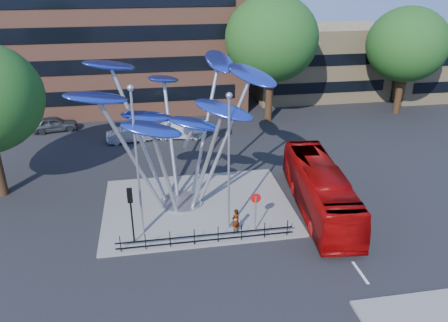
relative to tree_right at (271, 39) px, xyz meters
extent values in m
plane|color=black|center=(-8.00, -22.00, -8.04)|extent=(120.00, 120.00, 0.00)
cube|color=slate|center=(-9.00, -16.00, -7.96)|extent=(12.00, 9.00, 0.15)
cube|color=tan|center=(8.00, 8.00, -4.04)|extent=(15.00, 8.00, 8.00)
cube|color=tan|center=(22.00, 6.00, -4.54)|extent=(12.00, 8.00, 7.00)
cylinder|color=black|center=(0.00, 0.00, -5.18)|extent=(0.70, 0.70, 5.72)
ellipsoid|color=#154A18|center=(0.00, 0.00, 0.02)|extent=(8.80, 8.80, 8.10)
cylinder|color=black|center=(14.00, 0.00, -5.51)|extent=(0.70, 0.70, 5.06)
ellipsoid|color=#154A18|center=(14.00, 0.00, -0.91)|extent=(8.00, 8.00, 7.36)
cylinder|color=#9EA0A5|center=(-10.00, -15.50, -7.83)|extent=(2.80, 2.80, 0.12)
cylinder|color=#9EA0A5|center=(-11.20, -16.10, -3.99)|extent=(0.24, 0.24, 7.80)
ellipsoid|color=#2B43BD|center=(-14.40, -17.10, -0.09)|extent=(3.92, 2.95, 1.39)
cylinder|color=#9EA0A5|center=(-10.40, -16.50, -4.69)|extent=(0.24, 0.24, 6.40)
ellipsoid|color=#2B43BD|center=(-11.60, -18.70, -1.49)|extent=(3.47, 1.78, 1.31)
cylinder|color=#9EA0A5|center=(-9.40, -16.30, -4.39)|extent=(0.24, 0.24, 7.00)
ellipsoid|color=#2B43BD|center=(-7.60, -17.90, -0.89)|extent=(3.81, 3.11, 1.36)
cylinder|color=#9EA0A5|center=(-8.80, -15.50, -3.79)|extent=(0.24, 0.24, 8.20)
ellipsoid|color=#2B43BD|center=(-5.40, -15.10, 0.31)|extent=(3.52, 4.06, 1.44)
cylinder|color=#9EA0A5|center=(-9.20, -14.60, -3.59)|extent=(0.24, 0.24, 8.60)
ellipsoid|color=#2B43BD|center=(-7.00, -12.60, 0.71)|extent=(2.21, 3.79, 1.39)
cylinder|color=#9EA0A5|center=(-10.20, -14.50, -4.19)|extent=(0.24, 0.24, 7.40)
ellipsoid|color=#2B43BD|center=(-10.60, -11.90, -0.49)|extent=(3.02, 3.71, 1.34)
cylinder|color=#9EA0A5|center=(-11.00, -15.10, -3.49)|extent=(0.24, 0.24, 8.80)
ellipsoid|color=#2B43BD|center=(-13.80, -13.70, 0.91)|extent=(3.88, 3.60, 1.42)
ellipsoid|color=#2B43BD|center=(-11.80, -15.30, -1.89)|extent=(3.40, 1.96, 1.13)
ellipsoid|color=#2B43BD|center=(-9.10, -15.90, -2.29)|extent=(3.39, 2.16, 1.11)
cylinder|color=#9EA0A5|center=(-12.50, -18.50, -3.64)|extent=(0.14, 0.14, 8.50)
sphere|color=#9EA0A5|center=(-12.50, -18.50, 0.73)|extent=(0.36, 0.36, 0.36)
cylinder|color=#9EA0A5|center=(-7.50, -19.00, -3.89)|extent=(0.14, 0.14, 8.00)
sphere|color=#9EA0A5|center=(-7.50, -19.00, 0.23)|extent=(0.36, 0.36, 0.36)
cylinder|color=black|center=(-13.00, -19.50, -6.29)|extent=(0.10, 0.10, 3.20)
cube|color=black|center=(-13.00, -19.50, -4.89)|extent=(0.28, 0.18, 0.85)
sphere|color=#FF0C0C|center=(-13.00, -19.50, -4.61)|extent=(0.18, 0.18, 0.18)
cylinder|color=#9EA0A5|center=(-6.00, -19.50, -6.74)|extent=(0.08, 0.08, 2.30)
cylinder|color=red|center=(-6.00, -19.47, -5.74)|extent=(0.60, 0.04, 0.60)
cube|color=white|center=(-6.00, -19.45, -5.74)|extent=(0.42, 0.03, 0.10)
cylinder|color=black|center=(-13.70, -20.30, -7.39)|extent=(0.05, 0.05, 1.00)
cylinder|color=black|center=(-12.36, -20.30, -7.39)|extent=(0.05, 0.05, 1.00)
cylinder|color=black|center=(-11.01, -20.30, -7.39)|extent=(0.05, 0.05, 1.00)
cylinder|color=black|center=(-9.67, -20.30, -7.39)|extent=(0.05, 0.05, 1.00)
cylinder|color=black|center=(-8.33, -20.30, -7.39)|extent=(0.05, 0.05, 1.00)
cylinder|color=black|center=(-6.99, -20.30, -7.39)|extent=(0.05, 0.05, 1.00)
cylinder|color=black|center=(-5.64, -20.30, -7.39)|extent=(0.05, 0.05, 1.00)
cylinder|color=black|center=(-4.30, -20.30, -7.39)|extent=(0.05, 0.05, 1.00)
cube|color=black|center=(-9.00, -20.30, -7.34)|extent=(10.00, 0.06, 0.06)
cube|color=black|center=(-9.00, -20.30, -7.69)|extent=(10.00, 0.06, 0.06)
imported|color=#960606|center=(-1.40, -17.64, -6.53)|extent=(3.63, 11.04, 3.02)
imported|color=gray|center=(-7.17, -19.50, -7.11)|extent=(0.67, 0.60, 1.55)
imported|color=#3F4246|center=(-20.69, 0.36, -7.33)|extent=(4.34, 2.27, 1.41)
imported|color=#9A9CA1|center=(-13.67, -3.55, -7.39)|extent=(4.11, 1.92, 1.30)
imported|color=white|center=(-9.17, -3.17, -7.31)|extent=(5.22, 2.61, 1.45)
camera|label=1|loc=(-11.47, -40.61, 6.50)|focal=35.00mm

